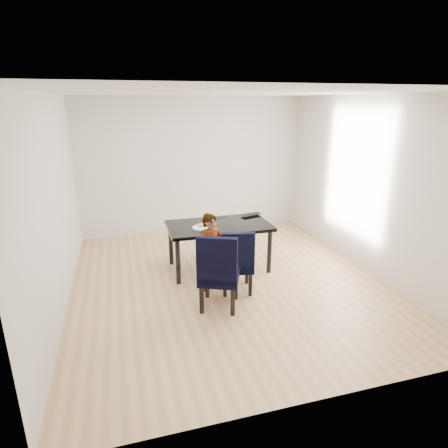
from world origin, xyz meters
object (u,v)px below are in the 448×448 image
object	(u,v)px
chair_left	(219,270)
child	(211,252)
chair_right	(236,260)
laptop	(249,214)
dining_table	(219,247)
plate	(202,228)

from	to	relation	value
chair_left	child	world-z (taller)	child
chair_right	laptop	distance (m)	1.31
dining_table	laptop	xyz separation A→B (m)	(0.63, 0.35, 0.39)
chair_left	child	size ratio (longest dim) A/B	0.92
dining_table	chair_left	world-z (taller)	chair_left
dining_table	chair_right	bearing A→B (deg)	-86.69
dining_table	chair_right	world-z (taller)	chair_right
chair_right	laptop	bearing A→B (deg)	74.22
dining_table	plate	distance (m)	0.50
chair_left	chair_right	xyz separation A→B (m)	(0.35, 0.37, -0.05)
laptop	plate	bearing A→B (deg)	9.86
chair_left	laptop	bearing A→B (deg)	81.19
chair_right	child	size ratio (longest dim) A/B	0.82
child	chair_left	bearing A→B (deg)	-109.50
dining_table	child	size ratio (longest dim) A/B	1.41
chair_left	laptop	size ratio (longest dim) A/B	2.86
plate	laptop	distance (m)	1.03
chair_left	chair_right	world-z (taller)	chair_left
chair_left	plate	xyz separation A→B (m)	(0.00, 1.04, 0.24)
dining_table	laptop	distance (m)	0.82
chair_right	child	xyz separation A→B (m)	(-0.33, 0.13, 0.10)
dining_table	child	bearing A→B (deg)	-113.75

